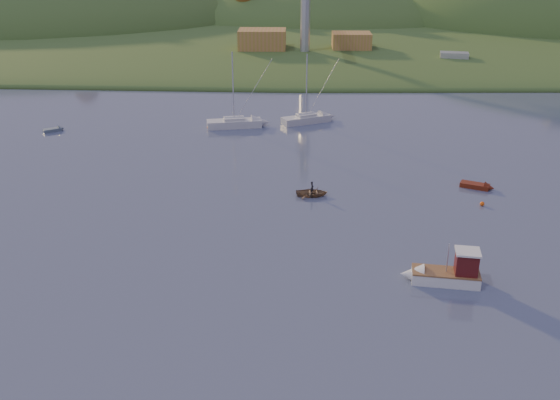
{
  "coord_description": "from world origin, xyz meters",
  "views": [
    {
      "loc": [
        -0.0,
        -26.15,
        27.51
      ],
      "look_at": [
        -1.53,
        33.37,
        2.14
      ],
      "focal_mm": 40.0,
      "sensor_mm": 36.0,
      "label": 1
    }
  ],
  "objects_px": {
    "fishing_boat": "(441,273)",
    "sailboat_far": "(306,118)",
    "sailboat_near": "(234,123)",
    "red_tender": "(481,187)",
    "grey_dinghy": "(56,129)",
    "canoe": "(312,193)"
  },
  "relations": [
    {
      "from": "sailboat_near",
      "to": "canoe",
      "type": "height_order",
      "value": "sailboat_near"
    },
    {
      "from": "canoe",
      "to": "grey_dinghy",
      "type": "relative_size",
      "value": 1.13
    },
    {
      "from": "fishing_boat",
      "to": "grey_dinghy",
      "type": "relative_size",
      "value": 2.15
    },
    {
      "from": "fishing_boat",
      "to": "grey_dinghy",
      "type": "height_order",
      "value": "fishing_boat"
    },
    {
      "from": "fishing_boat",
      "to": "red_tender",
      "type": "distance_m",
      "value": 23.62
    },
    {
      "from": "sailboat_far",
      "to": "red_tender",
      "type": "height_order",
      "value": "sailboat_far"
    },
    {
      "from": "fishing_boat",
      "to": "sailboat_far",
      "type": "bearing_deg",
      "value": -69.53
    },
    {
      "from": "fishing_boat",
      "to": "sailboat_far",
      "type": "distance_m",
      "value": 50.37
    },
    {
      "from": "fishing_boat",
      "to": "canoe",
      "type": "height_order",
      "value": "fishing_boat"
    },
    {
      "from": "fishing_boat",
      "to": "sailboat_far",
      "type": "height_order",
      "value": "sailboat_far"
    },
    {
      "from": "sailboat_far",
      "to": "red_tender",
      "type": "xyz_separation_m",
      "value": [
        20.27,
        -27.51,
        -0.43
      ]
    },
    {
      "from": "red_tender",
      "to": "sailboat_near",
      "type": "bearing_deg",
      "value": 166.68
    },
    {
      "from": "canoe",
      "to": "grey_dinghy",
      "type": "bearing_deg",
      "value": 54.53
    },
    {
      "from": "red_tender",
      "to": "grey_dinghy",
      "type": "height_order",
      "value": "red_tender"
    },
    {
      "from": "sailboat_near",
      "to": "sailboat_far",
      "type": "height_order",
      "value": "sailboat_near"
    },
    {
      "from": "sailboat_far",
      "to": "sailboat_near",
      "type": "bearing_deg",
      "value": 167.7
    },
    {
      "from": "sailboat_near",
      "to": "fishing_boat",
      "type": "bearing_deg",
      "value": -75.43
    },
    {
      "from": "fishing_boat",
      "to": "grey_dinghy",
      "type": "distance_m",
      "value": 65.66
    },
    {
      "from": "fishing_boat",
      "to": "sailboat_near",
      "type": "bearing_deg",
      "value": -56.57
    },
    {
      "from": "canoe",
      "to": "grey_dinghy",
      "type": "height_order",
      "value": "grey_dinghy"
    },
    {
      "from": "sailboat_far",
      "to": "canoe",
      "type": "height_order",
      "value": "sailboat_far"
    },
    {
      "from": "canoe",
      "to": "sailboat_near",
      "type": "bearing_deg",
      "value": 20.04
    }
  ]
}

